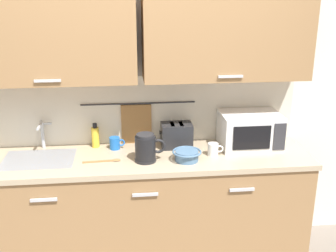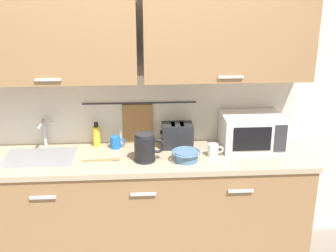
{
  "view_description": "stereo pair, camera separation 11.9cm",
  "coord_description": "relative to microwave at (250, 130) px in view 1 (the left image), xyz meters",
  "views": [
    {
      "loc": [
        -0.12,
        -2.62,
        2.14
      ],
      "look_at": [
        0.2,
        0.33,
        1.12
      ],
      "focal_mm": 45.06,
      "sensor_mm": 36.0,
      "label": 1
    },
    {
      "loc": [
        -0.01,
        -2.63,
        2.14
      ],
      "look_at": [
        0.2,
        0.33,
        1.12
      ],
      "focal_mm": 45.06,
      "sensor_mm": 36.0,
      "label": 2
    }
  ],
  "objects": [
    {
      "name": "sink_faucet",
      "position": [
        -1.61,
        0.12,
        0.01
      ],
      "size": [
        0.09,
        0.17,
        0.22
      ],
      "color": "#B2B5BA",
      "rests_on": "counter_unit"
    },
    {
      "name": "toaster",
      "position": [
        -0.57,
        0.05,
        -0.04
      ],
      "size": [
        0.26,
        0.17,
        0.19
      ],
      "color": "#232326",
      "rests_on": "counter_unit"
    },
    {
      "name": "mixing_bowl",
      "position": [
        -0.53,
        -0.23,
        -0.09
      ],
      "size": [
        0.21,
        0.21,
        0.08
      ],
      "color": "#4C7093",
      "rests_on": "counter_unit"
    },
    {
      "name": "microwave",
      "position": [
        0.0,
        0.0,
        0.0
      ],
      "size": [
        0.46,
        0.35,
        0.27
      ],
      "color": "white",
      "rests_on": "counter_unit"
    },
    {
      "name": "dish_soap_bottle",
      "position": [
        -1.21,
        0.12,
        -0.05
      ],
      "size": [
        0.06,
        0.06,
        0.2
      ],
      "color": "yellow",
      "rests_on": "counter_unit"
    },
    {
      "name": "wooden_spoon",
      "position": [
        -1.12,
        -0.18,
        -0.13
      ],
      "size": [
        0.28,
        0.05,
        0.01
      ],
      "color": "#9E7042",
      "rests_on": "counter_unit"
    },
    {
      "name": "back_wall_assembly",
      "position": [
        -0.85,
        0.12,
        0.49
      ],
      "size": [
        3.7,
        0.41,
        2.5
      ],
      "color": "silver",
      "rests_on": "ground"
    },
    {
      "name": "mug_near_sink",
      "position": [
        -1.06,
        0.06,
        -0.09
      ],
      "size": [
        0.12,
        0.08,
        0.09
      ],
      "color": "blue",
      "rests_on": "counter_unit"
    },
    {
      "name": "mug_by_kettle",
      "position": [
        -0.32,
        -0.15,
        -0.09
      ],
      "size": [
        0.12,
        0.08,
        0.09
      ],
      "color": "silver",
      "rests_on": "counter_unit"
    },
    {
      "name": "counter_unit",
      "position": [
        -0.86,
        -0.11,
        -0.58
      ],
      "size": [
        2.53,
        0.64,
        0.9
      ],
      "color": "#997047",
      "rests_on": "ground"
    },
    {
      "name": "electric_kettle",
      "position": [
        -0.83,
        -0.2,
        -0.03
      ],
      "size": [
        0.23,
        0.16,
        0.21
      ],
      "color": "black",
      "rests_on": "counter_unit"
    }
  ]
}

